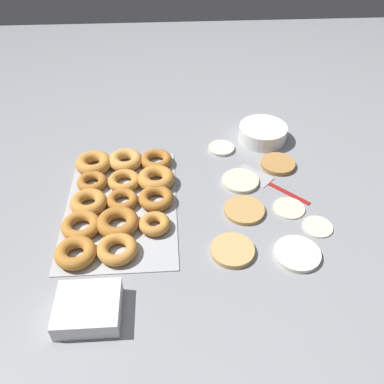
# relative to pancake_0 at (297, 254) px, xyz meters

# --- Properties ---
(ground_plane) EXTENTS (3.00, 3.00, 0.00)m
(ground_plane) POSITION_rel_pancake_0_xyz_m (-0.22, -0.17, -0.01)
(ground_plane) COLOR gray
(pancake_0) EXTENTS (0.12, 0.12, 0.01)m
(pancake_0) POSITION_rel_pancake_0_xyz_m (0.00, 0.00, 0.00)
(pancake_0) COLOR silver
(pancake_0) RESTS_ON ground_plane
(pancake_1) EXTENTS (0.09, 0.09, 0.01)m
(pancake_1) POSITION_rel_pancake_0_xyz_m (-0.17, 0.02, -0.00)
(pancake_1) COLOR beige
(pancake_1) RESTS_ON ground_plane
(pancake_2) EXTENTS (0.11, 0.11, 0.01)m
(pancake_2) POSITION_rel_pancake_0_xyz_m (-0.29, -0.10, -0.00)
(pancake_2) COLOR beige
(pancake_2) RESTS_ON ground_plane
(pancake_3) EXTENTS (0.11, 0.11, 0.01)m
(pancake_3) POSITION_rel_pancake_0_xyz_m (-0.17, -0.11, -0.00)
(pancake_3) COLOR tan
(pancake_3) RESTS_ON ground_plane
(pancake_4) EXTENTS (0.11, 0.11, 0.01)m
(pancake_4) POSITION_rel_pancake_0_xyz_m (-0.02, -0.16, 0.00)
(pancake_4) COLOR tan
(pancake_4) RESTS_ON ground_plane
(pancake_5) EXTENTS (0.11, 0.11, 0.01)m
(pancake_5) POSITION_rel_pancake_0_xyz_m (-0.37, 0.03, 0.00)
(pancake_5) COLOR #B27F42
(pancake_5) RESTS_ON ground_plane
(pancake_6) EXTENTS (0.09, 0.09, 0.01)m
(pancake_6) POSITION_rel_pancake_0_xyz_m (-0.47, -0.14, -0.00)
(pancake_6) COLOR beige
(pancake_6) RESTS_ON ground_plane
(pancake_7) EXTENTS (0.08, 0.08, 0.01)m
(pancake_7) POSITION_rel_pancake_0_xyz_m (-0.09, 0.08, -0.00)
(pancake_7) COLOR beige
(pancake_7) RESTS_ON ground_plane
(donut_tray) EXTENTS (0.48, 0.31, 0.04)m
(donut_tray) POSITION_rel_pancake_0_xyz_m (-0.23, -0.46, 0.01)
(donut_tray) COLOR #ADAFB5
(donut_tray) RESTS_ON ground_plane
(batter_bowl) EXTENTS (0.16, 0.16, 0.05)m
(batter_bowl) POSITION_rel_pancake_0_xyz_m (-0.52, 0.01, 0.02)
(batter_bowl) COLOR white
(batter_bowl) RESTS_ON ground_plane
(container_stack) EXTENTS (0.12, 0.14, 0.05)m
(container_stack) POSITION_rel_pancake_0_xyz_m (0.14, -0.50, 0.02)
(container_stack) COLOR white
(container_stack) RESTS_ON ground_plane
(spatula) EXTENTS (0.21, 0.21, 0.01)m
(spatula) POSITION_rel_pancake_0_xyz_m (-0.30, -0.03, -0.00)
(spatula) COLOR maroon
(spatula) RESTS_ON ground_plane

